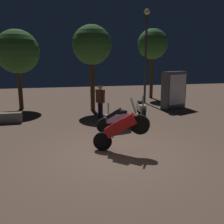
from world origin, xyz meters
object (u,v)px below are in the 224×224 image
motorcycle_red_foreground (121,127)px  kiosk_billboard (174,90)px  person_rider_beside (100,99)px  streetlamp_near (146,46)px  motorcycle_pink_parked_left (116,119)px  motorcycle_white_parked_right (141,109)px

motorcycle_red_foreground → kiosk_billboard: 7.68m
motorcycle_red_foreground → person_rider_beside: size_ratio=1.01×
streetlamp_near → motorcycle_pink_parked_left: bearing=-121.3°
person_rider_beside → kiosk_billboard: size_ratio=0.77×
person_rider_beside → streetlamp_near: 6.02m
person_rider_beside → kiosk_billboard: 4.94m
motorcycle_white_parked_right → person_rider_beside: size_ratio=1.02×
person_rider_beside → kiosk_billboard: (4.64, 1.68, 0.09)m
person_rider_beside → kiosk_billboard: kiosk_billboard is taller
person_rider_beside → motorcycle_white_parked_right: bearing=-31.5°
motorcycle_white_parked_right → streetlamp_near: size_ratio=0.29×
kiosk_billboard → motorcycle_pink_parked_left: bearing=16.9°
motorcycle_red_foreground → person_rider_beside: bearing=114.3°
motorcycle_red_foreground → streetlamp_near: 9.49m
motorcycle_red_foreground → motorcycle_white_parked_right: (2.25, 4.09, -0.31)m
motorcycle_red_foreground → motorcycle_white_parked_right: size_ratio=0.99×
motorcycle_white_parked_right → streetlamp_near: (1.81, 3.99, 3.17)m
motorcycle_pink_parked_left → kiosk_billboard: size_ratio=0.77×
motorcycle_pink_parked_left → motorcycle_red_foreground: bearing=61.9°
motorcycle_red_foreground → motorcycle_pink_parked_left: size_ratio=1.00×
kiosk_billboard → person_rider_beside: bearing=-2.7°
motorcycle_pink_parked_left → kiosk_billboard: (4.43, 3.65, 0.61)m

